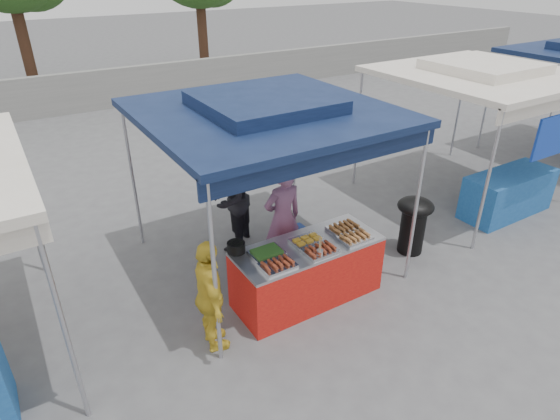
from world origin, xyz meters
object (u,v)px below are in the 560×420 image
cooking_pot (236,247)px  vendor_woman (283,218)px  wok_burner (414,221)px  customer_person (210,297)px  helper_man (230,199)px  vendor_table (307,271)px

cooking_pot → vendor_woman: bearing=25.0°
wok_burner → customer_person: 3.57m
cooking_pot → wok_burner: cooking_pot is taller
cooking_pot → helper_man: 1.54m
wok_burner → helper_man: bearing=131.1°
vendor_woman → vendor_table: bearing=83.3°
vendor_table → helper_man: bearing=98.6°
vendor_woman → helper_man: (-0.38, 0.95, 0.02)m
wok_burner → vendor_woman: vendor_woman is taller
vendor_table → vendor_woman: (0.12, 0.81, 0.41)m
wok_burner → vendor_woman: 2.11m
cooking_pot → customer_person: (-0.61, -0.52, -0.19)m
cooking_pot → wok_burner: 2.98m
vendor_woman → customer_person: 1.87m
vendor_table → wok_burner: size_ratio=2.12×
wok_burner → cooking_pot: bearing=161.7°
helper_man → cooking_pot: bearing=23.2°
vendor_table → wok_burner: bearing=2.5°
vendor_woman → customer_person: size_ratio=1.14×
customer_person → vendor_woman: bearing=-48.8°
cooking_pot → wok_burner: bearing=-5.0°
helper_man → customer_person: 2.28m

